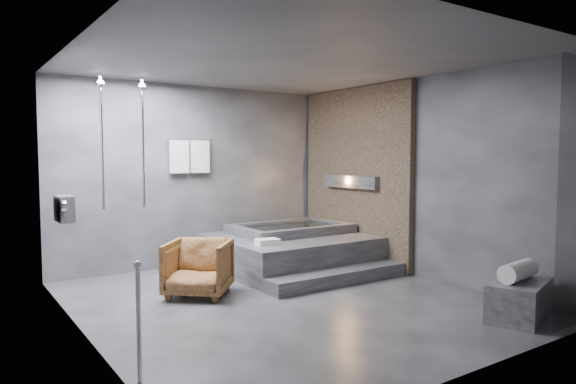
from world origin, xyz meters
TOP-DOWN VIEW (x-y plane):
  - room at (0.40, 0.24)m, footprint 5.00×5.04m
  - tub_deck at (1.05, 1.45)m, footprint 2.20×2.00m
  - tub_step at (1.05, 0.27)m, footprint 2.20×0.36m
  - concrete_bench at (1.67, -1.93)m, footprint 0.99×0.74m
  - driftwood_chair at (-0.77, 0.79)m, footprint 1.05×1.05m
  - rolled_towel at (1.66, -1.91)m, footprint 0.58×0.28m
  - deck_towel at (0.33, 0.94)m, footprint 0.33×0.27m

SIDE VIEW (x-z plane):
  - tub_step at x=1.05m, z-range 0.00..0.18m
  - concrete_bench at x=1.67m, z-range 0.00..0.40m
  - tub_deck at x=1.05m, z-range 0.00..0.50m
  - driftwood_chair at x=-0.77m, z-range 0.00..0.69m
  - rolled_towel at x=1.66m, z-range 0.40..0.60m
  - deck_towel at x=0.33m, z-range 0.50..0.58m
  - room at x=0.40m, z-range 0.32..3.14m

